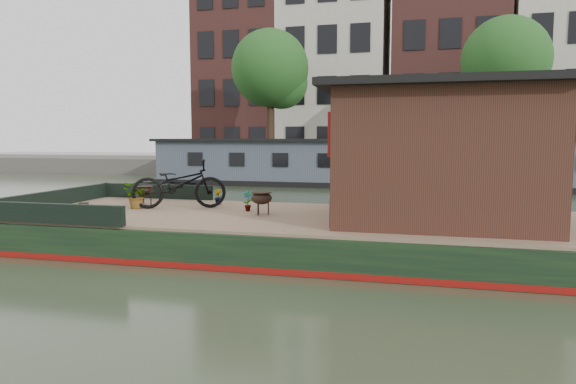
% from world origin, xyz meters
% --- Properties ---
extents(ground, '(120.00, 120.00, 0.00)m').
position_xyz_m(ground, '(0.00, 0.00, 0.00)').
color(ground, '#2B3522').
rests_on(ground, ground).
extents(houseboat_hull, '(14.01, 4.02, 0.60)m').
position_xyz_m(houseboat_hull, '(-1.33, 0.00, 0.27)').
color(houseboat_hull, black).
rests_on(houseboat_hull, ground).
extents(houseboat_deck, '(11.80, 3.80, 0.05)m').
position_xyz_m(houseboat_deck, '(0.00, 0.00, 0.62)').
color(houseboat_deck, '#95765C').
rests_on(houseboat_deck, houseboat_hull).
extents(bow_bulwark, '(3.00, 4.00, 0.35)m').
position_xyz_m(bow_bulwark, '(-5.07, 0.00, 0.82)').
color(bow_bulwark, black).
rests_on(bow_bulwark, houseboat_deck).
extents(cabin, '(4.00, 3.50, 2.42)m').
position_xyz_m(cabin, '(2.19, 0.00, 1.88)').
color(cabin, black).
rests_on(cabin, houseboat_deck).
extents(bicycle, '(2.09, 1.35, 1.04)m').
position_xyz_m(bicycle, '(-3.12, 0.42, 1.17)').
color(bicycle, black).
rests_on(bicycle, houseboat_deck).
extents(potted_plant_a, '(0.25, 0.20, 0.43)m').
position_xyz_m(potted_plant_a, '(-1.57, 0.35, 0.86)').
color(potted_plant_a, brown).
rests_on(potted_plant_a, houseboat_deck).
extents(potted_plant_b, '(0.25, 0.24, 0.35)m').
position_xyz_m(potted_plant_b, '(-2.55, 1.17, 0.82)').
color(potted_plant_b, maroon).
rests_on(potted_plant_b, houseboat_deck).
extents(potted_plant_c, '(0.64, 0.62, 0.55)m').
position_xyz_m(potted_plant_c, '(-4.00, 0.12, 0.92)').
color(potted_plant_c, brown).
rests_on(potted_plant_c, houseboat_deck).
extents(potted_plant_d, '(0.35, 0.35, 0.48)m').
position_xyz_m(potted_plant_d, '(0.20, 1.70, 0.89)').
color(potted_plant_d, brown).
rests_on(potted_plant_d, houseboat_deck).
extents(potted_plant_e, '(0.16, 0.16, 0.26)m').
position_xyz_m(potted_plant_e, '(-5.29, -1.70, 0.78)').
color(potted_plant_e, maroon).
rests_on(potted_plant_e, houseboat_deck).
extents(brazier_front, '(0.54, 0.54, 0.45)m').
position_xyz_m(brazier_front, '(-1.14, -0.07, 0.87)').
color(brazier_front, black).
rests_on(brazier_front, houseboat_deck).
extents(brazier_rear, '(0.45, 0.45, 0.43)m').
position_xyz_m(brazier_rear, '(-4.10, 0.71, 0.86)').
color(brazier_rear, black).
rests_on(brazier_rear, houseboat_deck).
extents(bollard_port, '(0.20, 0.20, 0.23)m').
position_xyz_m(bollard_port, '(-4.21, 0.63, 0.77)').
color(bollard_port, black).
rests_on(bollard_port, houseboat_deck).
extents(bollard_stbd, '(0.19, 0.19, 0.22)m').
position_xyz_m(bollard_stbd, '(-4.61, -0.77, 0.76)').
color(bollard_stbd, black).
rests_on(bollard_stbd, houseboat_deck).
extents(dinghy, '(3.24, 2.67, 0.58)m').
position_xyz_m(dinghy, '(-8.54, 10.63, 0.29)').
color(dinghy, black).
rests_on(dinghy, ground).
extents(far_houseboat, '(20.40, 4.40, 2.11)m').
position_xyz_m(far_houseboat, '(0.00, 14.00, 0.97)').
color(far_houseboat, '#454C5C').
rests_on(far_houseboat, ground).
extents(quay, '(60.00, 6.00, 0.90)m').
position_xyz_m(quay, '(0.00, 20.50, 0.45)').
color(quay, '#47443F').
rests_on(quay, ground).
extents(townhouse_row, '(27.25, 8.00, 16.50)m').
position_xyz_m(townhouse_row, '(0.15, 27.50, 7.90)').
color(townhouse_row, brown).
rests_on(townhouse_row, ground).
extents(tree_left, '(4.40, 4.40, 7.40)m').
position_xyz_m(tree_left, '(-6.36, 19.07, 5.89)').
color(tree_left, '#332316').
rests_on(tree_left, quay).
extents(tree_right, '(4.40, 4.40, 7.40)m').
position_xyz_m(tree_right, '(6.14, 19.07, 5.89)').
color(tree_right, '#332316').
rests_on(tree_right, quay).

